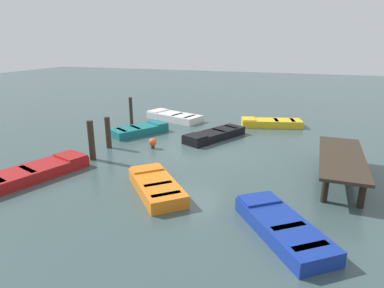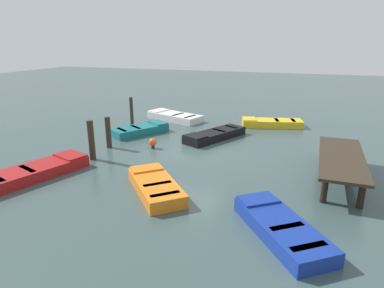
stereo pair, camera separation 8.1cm
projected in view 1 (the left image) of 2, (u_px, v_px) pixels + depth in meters
name	position (u px, v px, depth m)	size (l,w,h in m)	color
ground_plane	(192.00, 151.00, 14.81)	(80.00, 80.00, 0.00)	#384C4C
dock_segment	(342.00, 159.00, 11.45)	(4.75, 1.61, 0.95)	#33281E
rowboat_orange	(156.00, 186.00, 10.78)	(2.95, 2.82, 0.46)	orange
rowboat_teal	(140.00, 130.00, 17.59)	(3.20, 2.63, 0.46)	#14666B
rowboat_black	(214.00, 135.00, 16.64)	(3.72, 2.60, 0.46)	black
rowboat_white	(174.00, 116.00, 20.65)	(2.48, 3.81, 0.46)	silver
rowboat_red	(36.00, 171.00, 12.00)	(3.94, 2.42, 0.46)	maroon
rowboat_yellow	(271.00, 123.00, 19.07)	(1.98, 3.57, 0.46)	gold
rowboat_blue	(282.00, 227.00, 8.41)	(3.22, 2.83, 0.46)	navy
mooring_piling_far_left	(108.00, 132.00, 15.13)	(0.25, 0.25, 1.46)	#33281E
mooring_piling_center	(131.00, 111.00, 19.25)	(0.20, 0.20, 1.64)	#33281E
mooring_piling_near_right	(91.00, 140.00, 13.55)	(0.26, 0.26, 1.68)	#33281E
marker_buoy	(153.00, 142.00, 15.14)	(0.36, 0.36, 0.48)	#262626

